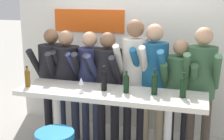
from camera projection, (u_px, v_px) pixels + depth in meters
name	position (u px, v px, depth m)	size (l,w,h in m)	color
back_wall	(133.00, 51.00, 4.96)	(3.95, 0.12, 2.56)	silver
tasting_table	(110.00, 103.00, 3.87)	(2.35, 0.64, 0.99)	silver
person_far_left	(52.00, 72.00, 4.68)	(0.49, 0.56, 1.67)	black
person_left	(67.00, 74.00, 4.54)	(0.52, 0.60, 1.66)	#23283D
person_center_left	(90.00, 75.00, 4.45)	(0.47, 0.57, 1.66)	#23283D
person_center	(108.00, 78.00, 4.36)	(0.50, 0.58, 1.66)	black
person_center_right	(134.00, 70.00, 4.27)	(0.43, 0.56, 1.84)	black
person_right	(153.00, 74.00, 4.22)	(0.51, 0.62, 1.78)	gray
person_far_right	(179.00, 86.00, 4.16)	(0.47, 0.53, 1.59)	black
person_rightmost	(201.00, 79.00, 4.03)	(0.45, 0.55, 1.76)	#473D33
wine_bottle_0	(183.00, 86.00, 3.58)	(0.07, 0.07, 0.30)	black
wine_bottle_1	(126.00, 83.00, 3.76)	(0.07, 0.07, 0.27)	black
wine_bottle_2	(155.00, 83.00, 3.69)	(0.07, 0.07, 0.31)	black
wine_bottle_3	(27.00, 77.00, 4.01)	(0.07, 0.07, 0.27)	brown
wine_bottle_4	(104.00, 79.00, 3.85)	(0.07, 0.07, 0.31)	black
wine_glass_0	(81.00, 82.00, 3.82)	(0.07, 0.07, 0.18)	silver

